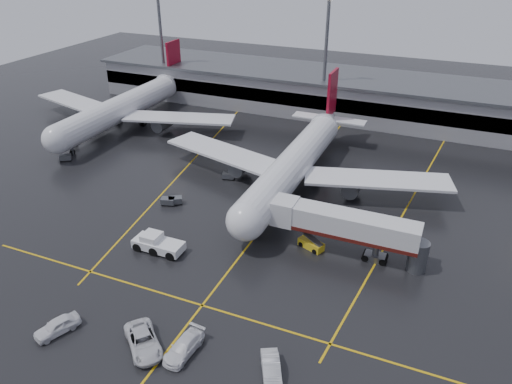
% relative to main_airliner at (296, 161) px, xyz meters
% --- Properties ---
extents(ground, '(220.00, 220.00, 0.00)m').
position_rel_main_airliner_xyz_m(ground, '(0.00, -9.70, -4.21)').
color(ground, black).
rests_on(ground, ground).
extents(apron_line_centre, '(0.25, 90.00, 0.02)m').
position_rel_main_airliner_xyz_m(apron_line_centre, '(0.00, -9.70, -4.20)').
color(apron_line_centre, gold).
rests_on(apron_line_centre, ground).
extents(apron_line_stop, '(60.00, 0.25, 0.02)m').
position_rel_main_airliner_xyz_m(apron_line_stop, '(0.00, -31.70, -4.20)').
color(apron_line_stop, gold).
rests_on(apron_line_stop, ground).
extents(apron_line_left, '(9.99, 69.35, 0.02)m').
position_rel_main_airliner_xyz_m(apron_line_left, '(-20.00, 0.30, -4.20)').
color(apron_line_left, gold).
rests_on(apron_line_left, ground).
extents(apron_line_right, '(7.57, 69.64, 0.02)m').
position_rel_main_airliner_xyz_m(apron_line_right, '(18.00, 0.30, -4.20)').
color(apron_line_right, gold).
rests_on(apron_line_right, ground).
extents(terminal, '(122.00, 19.00, 8.60)m').
position_rel_main_airliner_xyz_m(terminal, '(0.00, 38.23, 0.11)').
color(terminal, gray).
rests_on(terminal, ground).
extents(light_mast_left, '(3.00, 1.20, 25.45)m').
position_rel_main_airliner_xyz_m(light_mast_left, '(-45.00, 32.30, 10.27)').
color(light_mast_left, '#595B60').
rests_on(light_mast_left, ground).
extents(light_mast_mid, '(3.00, 1.20, 25.45)m').
position_rel_main_airliner_xyz_m(light_mast_mid, '(-5.00, 32.30, 10.27)').
color(light_mast_mid, '#595B60').
rests_on(light_mast_mid, ground).
extents(main_airliner, '(48.80, 45.60, 14.10)m').
position_rel_main_airliner_xyz_m(main_airliner, '(0.00, 0.00, 0.00)').
color(main_airliner, silver).
rests_on(main_airliner, ground).
extents(second_airliner, '(48.80, 45.60, 14.10)m').
position_rel_main_airliner_xyz_m(second_airliner, '(-42.00, 12.00, 0.00)').
color(second_airliner, silver).
rests_on(second_airliner, ground).
extents(jet_bridge, '(19.90, 3.40, 6.05)m').
position_rel_main_airliner_xyz_m(jet_bridge, '(11.87, -15.70, -0.28)').
color(jet_bridge, silver).
rests_on(jet_bridge, ground).
extents(pushback_tractor, '(6.70, 2.87, 2.39)m').
position_rel_main_airliner_xyz_m(pushback_tractor, '(-10.45, -24.55, -3.26)').
color(pushback_tractor, white).
rests_on(pushback_tractor, ground).
extents(belt_loader, '(3.74, 2.64, 2.18)m').
position_rel_main_airliner_xyz_m(belt_loader, '(7.78, -16.24, -3.67)').
color(belt_loader, yellow).
rests_on(belt_loader, ground).
extents(service_van_a, '(6.44, 6.19, 1.70)m').
position_rel_main_airliner_xyz_m(service_van_a, '(-2.36, -39.43, -3.36)').
color(service_van_a, silver).
rests_on(service_van_a, ground).
extents(service_van_b, '(2.55, 5.41, 1.53)m').
position_rel_main_airliner_xyz_m(service_van_b, '(1.67, -38.42, -3.45)').
color(service_van_b, white).
rests_on(service_van_b, ground).
extents(service_van_c, '(3.65, 4.96, 1.56)m').
position_rel_main_airliner_xyz_m(service_van_c, '(10.59, -37.64, -3.43)').
color(service_van_c, silver).
rests_on(service_van_c, ground).
extents(service_van_d, '(3.55, 5.05, 1.60)m').
position_rel_main_airliner_xyz_m(service_van_d, '(-11.79, -41.12, -3.41)').
color(service_van_d, white).
rests_on(service_van_d, ground).
extents(baggage_cart_a, '(2.39, 2.18, 1.12)m').
position_rel_main_airliner_xyz_m(baggage_cart_a, '(-14.71, -13.14, -3.58)').
color(baggage_cart_a, '#595B60').
rests_on(baggage_cart_a, ground).
extents(baggage_cart_b, '(2.29, 1.82, 1.12)m').
position_rel_main_airliner_xyz_m(baggage_cart_b, '(-15.61, -13.79, -3.58)').
color(baggage_cart_b, '#595B60').
rests_on(baggage_cart_b, ground).
extents(baggage_cart_c, '(2.29, 1.81, 1.12)m').
position_rel_main_airliner_xyz_m(baggage_cart_c, '(-10.98, -2.37, -3.58)').
color(baggage_cart_c, '#595B60').
rests_on(baggage_cart_c, ground).
extents(baggage_cart_d, '(2.26, 1.76, 1.12)m').
position_rel_main_airliner_xyz_m(baggage_cart_d, '(-45.35, -1.03, -3.58)').
color(baggage_cart_d, '#595B60').
rests_on(baggage_cart_d, ground).
extents(baggage_cart_e, '(2.38, 2.21, 1.12)m').
position_rel_main_airliner_xyz_m(baggage_cart_e, '(-41.30, -7.27, -3.58)').
color(baggage_cart_e, '#595B60').
rests_on(baggage_cart_e, ground).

